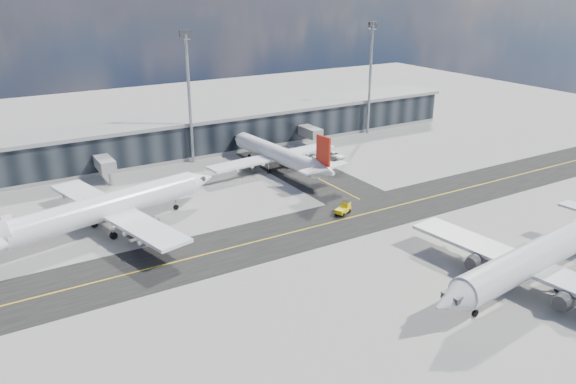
# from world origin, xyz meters

# --- Properties ---
(ground) EXTENTS (300.00, 300.00, 0.00)m
(ground) POSITION_xyz_m (0.00, 0.00, 0.00)
(ground) COLOR gray
(ground) RESTS_ON ground
(taxiway_lanes) EXTENTS (180.00, 63.00, 0.03)m
(taxiway_lanes) POSITION_xyz_m (3.91, 10.74, 0.01)
(taxiway_lanes) COLOR black
(taxiway_lanes) RESTS_ON ground
(terminal_concourse) EXTENTS (152.00, 19.80, 8.80)m
(terminal_concourse) POSITION_xyz_m (0.04, 54.93, 4.09)
(terminal_concourse) COLOR black
(terminal_concourse) RESTS_ON ground
(floodlight_masts) EXTENTS (102.50, 0.70, 28.90)m
(floodlight_masts) POSITION_xyz_m (0.00, 48.00, 15.61)
(floodlight_masts) COLOR gray
(floodlight_masts) RESTS_ON ground
(airliner_af) EXTENTS (42.84, 36.82, 12.81)m
(airliner_af) POSITION_xyz_m (-26.55, 19.73, 4.23)
(airliner_af) COLOR white
(airliner_af) RESTS_ON ground
(airliner_redtail) EXTENTS (31.35, 36.72, 10.87)m
(airliner_redtail) POSITION_xyz_m (13.48, 32.82, 3.59)
(airliner_redtail) COLOR white
(airliner_redtail) RESTS_ON ground
(airliner_near) EXTENTS (42.28, 36.13, 12.52)m
(airliner_near) POSITION_xyz_m (19.10, -26.88, 4.14)
(airliner_near) COLOR silver
(airliner_near) RESTS_ON ground
(baggage_tug) EXTENTS (3.65, 2.78, 2.07)m
(baggage_tug) POSITION_xyz_m (11.37, 6.08, 1.04)
(baggage_tug) COLOR yellow
(baggage_tug) RESTS_ON ground
(service_van) EXTENTS (3.74, 6.11, 1.58)m
(service_van) POSITION_xyz_m (28.93, 33.79, 0.79)
(service_van) COLOR white
(service_van) RESTS_ON ground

